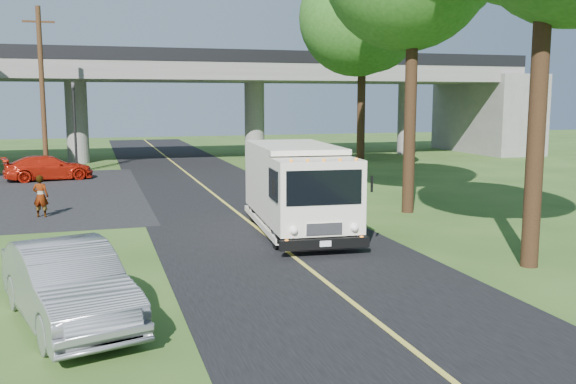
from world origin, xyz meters
name	(u,v)px	position (x,y,z in m)	size (l,w,h in m)	color
ground	(344,297)	(0.00, 0.00, 0.00)	(120.00, 120.00, 0.00)	#2C4C1B
road	(241,216)	(0.00, 10.00, 0.01)	(7.00, 90.00, 0.02)	black
lane_line	(241,216)	(0.00, 10.00, 0.03)	(0.12, 90.00, 0.01)	gold
overpass	(169,94)	(0.00, 32.00, 4.56)	(54.00, 10.00, 7.30)	slate
traffic_signal	(75,117)	(-6.00, 26.00, 3.20)	(0.18, 0.22, 5.20)	black
utility_pole	(42,92)	(-7.50, 24.00, 4.59)	(1.60, 0.26, 9.00)	#472D19
tree_right_far	(367,22)	(9.21, 19.84, 8.30)	(5.77, 5.67, 10.99)	#382314
step_van	(297,186)	(1.07, 6.64, 1.52)	(2.98, 6.84, 2.80)	silver
red_sedan	(49,168)	(-7.35, 23.10, 0.65)	(1.81, 4.46, 1.29)	#B51B0B
silver_sedan	(68,284)	(-5.63, 0.00, 0.77)	(1.64, 4.69, 1.55)	gray
pedestrian	(41,196)	(-6.95, 11.91, 0.77)	(0.56, 0.37, 1.55)	gray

